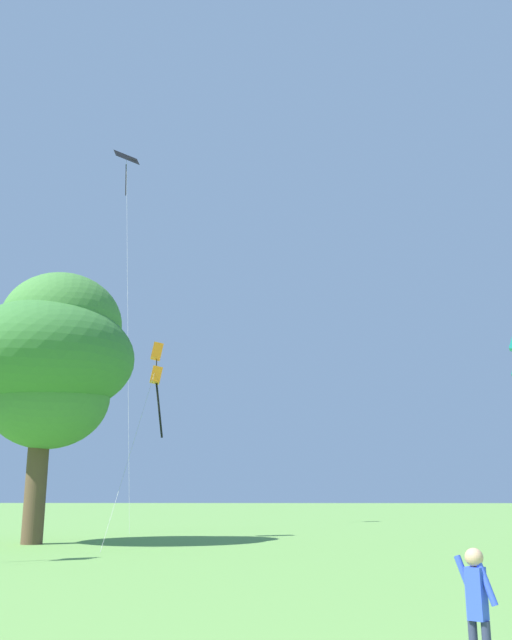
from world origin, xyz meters
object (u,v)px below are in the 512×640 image
object	(u,v)px
person_child_small	(477,605)
kite_black_large	(126,173)
tree_left_oak	(50,360)
kite_orange_box	(157,366)

from	to	relation	value
person_child_small	kite_black_large	bearing A→B (deg)	109.15
kite_black_large	tree_left_oak	bearing A→B (deg)	-85.30
kite_black_large	tree_left_oak	size ratio (longest dim) A/B	2.34
kite_orange_box	tree_left_oak	bearing A→B (deg)	-133.50
tree_left_oak	person_child_small	bearing A→B (deg)	-60.74
kite_black_large	person_child_small	distance (m)	44.28
kite_black_large	tree_left_oak	world-z (taller)	kite_black_large
kite_orange_box	kite_black_large	world-z (taller)	kite_black_large
person_child_small	kite_orange_box	bearing A→B (deg)	107.83
kite_orange_box	kite_black_large	distance (m)	20.49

